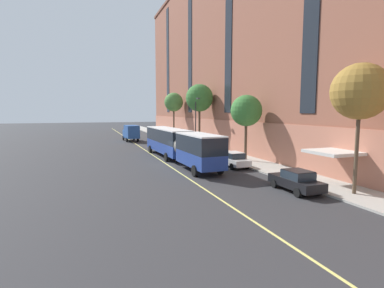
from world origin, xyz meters
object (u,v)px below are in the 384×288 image
(parked_car_red_1, at_px, (202,150))
(parked_car_darkgray_2, at_px, (171,139))
(street_tree_far_downtown, at_px, (174,102))
(fire_hydrant, at_px, (200,147))
(city_bus, at_px, (177,143))
(parked_car_black_0, at_px, (296,181))
(street_tree_mid_block, at_px, (246,111))
(street_tree_far_uptown, at_px, (199,98))
(box_truck, at_px, (131,132))
(street_tree_near_corner, at_px, (360,92))
(street_lamp, at_px, (196,118))
(parked_car_white_3, at_px, (233,159))

(parked_car_red_1, distance_m, parked_car_darkgray_2, 15.46)
(parked_car_red_1, relative_size, street_tree_far_downtown, 0.52)
(fire_hydrant, bearing_deg, parked_car_red_1, -107.85)
(fire_hydrant, bearing_deg, city_bus, -125.66)
(parked_car_black_0, bearing_deg, parked_car_darkgray_2, 89.99)
(street_tree_mid_block, relative_size, street_tree_far_uptown, 0.75)
(parked_car_darkgray_2, distance_m, street_tree_far_uptown, 9.81)
(box_truck, height_order, street_tree_near_corner, street_tree_near_corner)
(street_lamp, bearing_deg, city_bus, -120.70)
(parked_car_darkgray_2, bearing_deg, parked_car_black_0, -90.01)
(parked_car_white_3, height_order, street_lamp, street_lamp)
(street_tree_mid_block, bearing_deg, parked_car_black_0, -103.47)
(parked_car_red_1, relative_size, parked_car_darkgray_2, 1.04)
(parked_car_white_3, relative_size, street_tree_far_uptown, 0.47)
(street_tree_far_downtown, bearing_deg, parked_car_darkgray_2, -109.34)
(street_lamp, bearing_deg, fire_hydrant, -93.04)
(city_bus, xyz_separation_m, fire_hydrant, (5.92, 8.25, -1.58))
(box_truck, relative_size, street_tree_mid_block, 0.88)
(box_truck, height_order, street_lamp, street_lamp)
(street_lamp, bearing_deg, parked_car_red_1, -104.26)
(street_tree_far_downtown, bearing_deg, parked_car_white_3, -95.12)
(box_truck, bearing_deg, street_tree_far_downtown, 11.53)
(parked_car_red_1, distance_m, parked_car_white_3, 8.05)
(parked_car_darkgray_2, bearing_deg, street_lamp, -77.44)
(street_tree_far_downtown, bearing_deg, street_tree_near_corner, -90.00)
(parked_car_red_1, distance_m, street_tree_far_downtown, 25.10)
(fire_hydrant, bearing_deg, box_truck, 114.91)
(box_truck, bearing_deg, street_lamp, -62.04)
(parked_car_white_3, relative_size, fire_hydrant, 6.43)
(city_bus, relative_size, street_tree_far_downtown, 2.13)
(parked_car_red_1, height_order, street_tree_far_uptown, street_tree_far_uptown)
(street_tree_mid_block, bearing_deg, parked_car_white_3, -138.58)
(street_tree_near_corner, bearing_deg, fire_hydrant, 92.90)
(parked_car_darkgray_2, distance_m, fire_hydrant, 10.03)
(parked_car_darkgray_2, relative_size, box_truck, 0.71)
(parked_car_red_1, height_order, parked_car_white_3, same)
(street_tree_mid_block, distance_m, street_lamp, 13.07)
(parked_car_black_0, relative_size, fire_hydrant, 6.03)
(parked_car_red_1, relative_size, parked_car_white_3, 1.04)
(fire_hydrant, bearing_deg, parked_car_black_0, -94.09)
(city_bus, height_order, box_truck, city_bus)
(street_tree_far_uptown, height_order, street_lamp, street_tree_far_uptown)
(box_truck, bearing_deg, parked_car_black_0, -81.50)
(parked_car_black_0, distance_m, parked_car_red_1, 18.04)
(parked_car_darkgray_2, xyz_separation_m, parked_car_white_3, (0.12, -23.50, -0.00))
(parked_car_red_1, distance_m, street_tree_mid_block, 8.04)
(parked_car_white_3, bearing_deg, parked_car_black_0, -90.75)
(parked_car_red_1, height_order, fire_hydrant, parked_car_red_1)
(parked_car_red_1, xyz_separation_m, street_tree_near_corner, (3.11, -20.26, 6.18))
(parked_car_red_1, bearing_deg, city_bus, -147.05)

